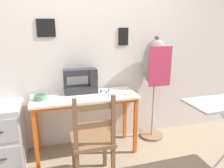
# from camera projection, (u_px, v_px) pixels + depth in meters

# --- Properties ---
(ground_plane) EXTENTS (14.00, 14.00, 0.00)m
(ground_plane) POSITION_uv_depth(u_px,v_px,m) (90.00, 162.00, 2.52)
(ground_plane) COLOR gray
(wall_back) EXTENTS (10.00, 0.06, 2.55)m
(wall_back) POSITION_uv_depth(u_px,v_px,m) (79.00, 46.00, 2.66)
(wall_back) COLOR silver
(wall_back) RESTS_ON ground_plane
(sewing_table) EXTENTS (1.21, 0.46, 0.74)m
(sewing_table) POSITION_uv_depth(u_px,v_px,m) (85.00, 104.00, 2.55)
(sewing_table) COLOR silver
(sewing_table) RESTS_ON ground_plane
(sewing_machine) EXTENTS (0.41, 0.18, 0.31)m
(sewing_machine) POSITION_uv_depth(u_px,v_px,m) (82.00, 82.00, 2.61)
(sewing_machine) COLOR #28282D
(sewing_machine) RESTS_ON sewing_table
(fabric_bowl) EXTENTS (0.14, 0.14, 0.06)m
(fabric_bowl) POSITION_uv_depth(u_px,v_px,m) (40.00, 97.00, 2.39)
(fabric_bowl) COLOR #56895B
(fabric_bowl) RESTS_ON sewing_table
(scissors) EXTENTS (0.14, 0.05, 0.01)m
(scissors) POSITION_uv_depth(u_px,v_px,m) (128.00, 94.00, 2.57)
(scissors) COLOR silver
(scissors) RESTS_ON sewing_table
(thread_spool_near_machine) EXTENTS (0.04, 0.04, 0.04)m
(thread_spool_near_machine) POSITION_uv_depth(u_px,v_px,m) (101.00, 91.00, 2.65)
(thread_spool_near_machine) COLOR green
(thread_spool_near_machine) RESTS_ON sewing_table
(thread_spool_mid_table) EXTENTS (0.03, 0.03, 0.04)m
(thread_spool_mid_table) POSITION_uv_depth(u_px,v_px,m) (107.00, 92.00, 2.61)
(thread_spool_mid_table) COLOR green
(thread_spool_mid_table) RESTS_ON sewing_table
(thread_spool_far_edge) EXTENTS (0.03, 0.03, 0.04)m
(thread_spool_far_edge) POSITION_uv_depth(u_px,v_px,m) (109.00, 90.00, 2.68)
(thread_spool_far_edge) COLOR #2875C1
(thread_spool_far_edge) RESTS_ON sewing_table
(wooden_chair) EXTENTS (0.40, 0.38, 0.95)m
(wooden_chair) POSITION_uv_depth(u_px,v_px,m) (92.00, 141.00, 2.11)
(wooden_chair) COLOR brown
(wooden_chair) RESTS_ON ground_plane
(filing_cabinet) EXTENTS (0.42, 0.48, 0.70)m
(filing_cabinet) POSITION_uv_depth(u_px,v_px,m) (4.00, 135.00, 2.42)
(filing_cabinet) COLOR #B7B7BC
(filing_cabinet) RESTS_ON ground_plane
(dress_form) EXTENTS (0.35, 0.32, 1.40)m
(dress_form) POSITION_uv_depth(u_px,v_px,m) (155.00, 67.00, 2.83)
(dress_form) COLOR #846647
(dress_form) RESTS_ON ground_plane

